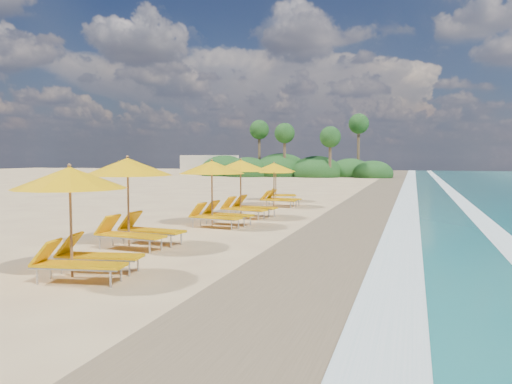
{
  "coord_description": "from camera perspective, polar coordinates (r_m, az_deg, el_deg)",
  "views": [
    {
      "loc": [
        5.84,
        -18.58,
        2.56
      ],
      "look_at": [
        0.0,
        0.0,
        1.2
      ],
      "focal_mm": 35.27,
      "sensor_mm": 36.0,
      "label": 1
    }
  ],
  "objects": [
    {
      "name": "surf_foam",
      "position": [
        18.77,
        19.95,
        -4.0
      ],
      "size": [
        4.0,
        160.0,
        0.01
      ],
      "color": "white",
      "rests_on": "ground"
    },
    {
      "name": "beach_building",
      "position": [
        72.18,
        -5.25,
        3.06
      ],
      "size": [
        7.0,
        5.0,
        2.8
      ],
      "primitive_type": "cube",
      "color": "beige",
      "rests_on": "ground"
    },
    {
      "name": "treeline",
      "position": [
        66.03,
        3.63,
        2.63
      ],
      "size": [
        25.8,
        8.8,
        9.74
      ],
      "color": "#163D14",
      "rests_on": "ground"
    },
    {
      "name": "station_4",
      "position": [
        26.05,
        2.42,
        1.22
      ],
      "size": [
        2.63,
        2.46,
        2.32
      ],
      "rotation": [
        0.0,
        0.0,
        -0.08
      ],
      "color": "olive",
      "rests_on": "ground"
    },
    {
      "name": "wet_sand",
      "position": [
        18.85,
        11.71,
        -3.88
      ],
      "size": [
        4.0,
        160.0,
        0.01
      ],
      "primitive_type": "cube",
      "color": "#826D4D",
      "rests_on": "ground"
    },
    {
      "name": "station_0",
      "position": [
        11.25,
        -19.44,
        -2.37
      ],
      "size": [
        2.87,
        2.73,
        2.42
      ],
      "rotation": [
        0.0,
        0.0,
        0.16
      ],
      "color": "olive",
      "rests_on": "ground"
    },
    {
      "name": "station_1",
      "position": [
        14.74,
        -13.69,
        -0.4
      ],
      "size": [
        3.01,
        2.83,
        2.61
      ],
      "rotation": [
        0.0,
        0.0,
        -0.11
      ],
      "color": "olive",
      "rests_on": "ground"
    },
    {
      "name": "station_3",
      "position": [
        21.29,
        -1.3,
        0.88
      ],
      "size": [
        3.0,
        2.87,
        2.51
      ],
      "rotation": [
        0.0,
        0.0,
        -0.18
      ],
      "color": "olive",
      "rests_on": "ground"
    },
    {
      "name": "ground",
      "position": [
        19.65,
        0.0,
        -3.49
      ],
      "size": [
        160.0,
        160.0,
        0.0
      ],
      "primitive_type": "plane",
      "color": "#D3B37B",
      "rests_on": "ground"
    },
    {
      "name": "station_2",
      "position": [
        18.6,
        -4.51,
        0.39
      ],
      "size": [
        2.92,
        2.77,
        2.49
      ],
      "rotation": [
        0.0,
        0.0,
        -0.14
      ],
      "color": "olive",
      "rests_on": "ground"
    },
    {
      "name": "station_5",
      "position": [
        29.35,
        2.58,
        1.3
      ],
      "size": [
        2.64,
        2.56,
        2.11
      ],
      "rotation": [
        0.0,
        0.0,
        0.28
      ],
      "color": "olive",
      "rests_on": "ground"
    }
  ]
}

